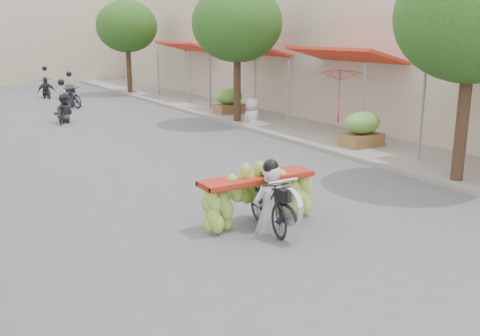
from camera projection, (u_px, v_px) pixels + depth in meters
The scene contains 14 objects.
ground at pixel (447, 326), 6.52m from camera, with size 120.00×120.00×0.00m, color #535358.
sidewalk_right at pixel (258, 116), 22.45m from camera, with size 4.00×60.00×0.12m, color gray.
shophouse_row_right at pixel (366, 43), 23.40m from camera, with size 9.77×40.00×6.00m.
street_tree_near at pixel (473, 18), 11.61m from camera, with size 3.40×3.40×5.25m.
street_tree_mid at pixel (237, 24), 19.90m from camera, with size 3.40×3.40×5.25m.
street_tree_far at pixel (127, 26), 29.84m from camera, with size 3.40×3.40×5.25m.
produce_crate_mid at pixel (362, 127), 16.09m from camera, with size 1.20×0.88×1.16m.
produce_crate_far at pixel (229, 99), 22.72m from camera, with size 1.20×0.88×1.16m.
banana_motorbike at pixel (264, 189), 9.61m from camera, with size 2.23×1.88×2.25m.
market_umbrella at pixel (342, 67), 16.20m from camera, with size 2.02×2.02×1.71m.
pedestrian at pixel (252, 97), 20.54m from camera, with size 1.01×0.74×1.83m.
bg_motorbike_a at pixel (63, 104), 20.99m from camera, with size 1.25×1.75×1.95m.
bg_motorbike_b at pixel (70, 90), 25.08m from camera, with size 1.17×1.83×1.95m.
bg_motorbike_c at pixel (46, 83), 28.90m from camera, with size 0.99×1.73×1.95m.
Camera 1 is at (-5.19, -3.68, 3.48)m, focal length 40.00 mm.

